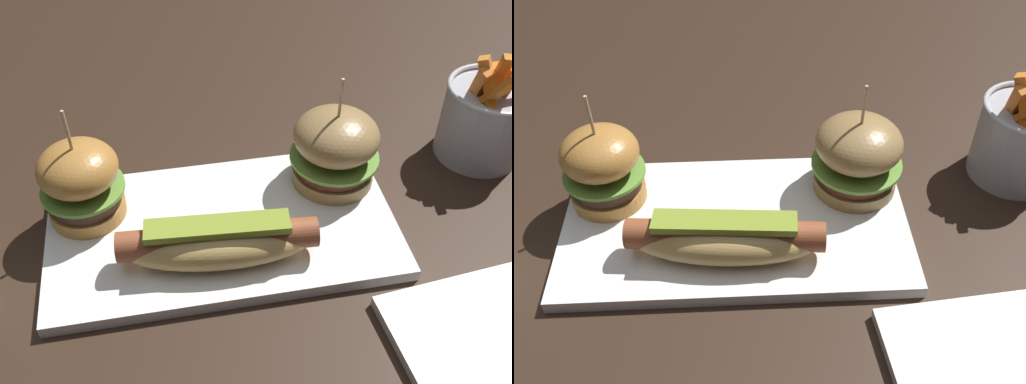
% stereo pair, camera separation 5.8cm
% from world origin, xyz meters
% --- Properties ---
extents(ground_plane, '(3.00, 3.00, 0.00)m').
position_xyz_m(ground_plane, '(0.00, 0.00, 0.00)').
color(ground_plane, black).
extents(platter_main, '(0.36, 0.20, 0.01)m').
position_xyz_m(platter_main, '(0.00, 0.00, 0.01)').
color(platter_main, white).
rests_on(platter_main, ground).
extents(hot_dog, '(0.20, 0.07, 0.05)m').
position_xyz_m(hot_dog, '(-0.01, -0.04, 0.04)').
color(hot_dog, tan).
rests_on(hot_dog, platter_main).
extents(slider_left, '(0.09, 0.09, 0.13)m').
position_xyz_m(slider_left, '(-0.14, 0.04, 0.06)').
color(slider_left, '#AB7233').
rests_on(slider_left, platter_main).
extents(slider_right, '(0.10, 0.10, 0.13)m').
position_xyz_m(slider_right, '(0.13, 0.05, 0.06)').
color(slider_right, olive).
rests_on(slider_right, platter_main).
extents(fries_bucket, '(0.10, 0.10, 0.14)m').
position_xyz_m(fries_bucket, '(0.32, 0.08, 0.05)').
color(fries_bucket, '#A8AAB2').
rests_on(fries_bucket, ground).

